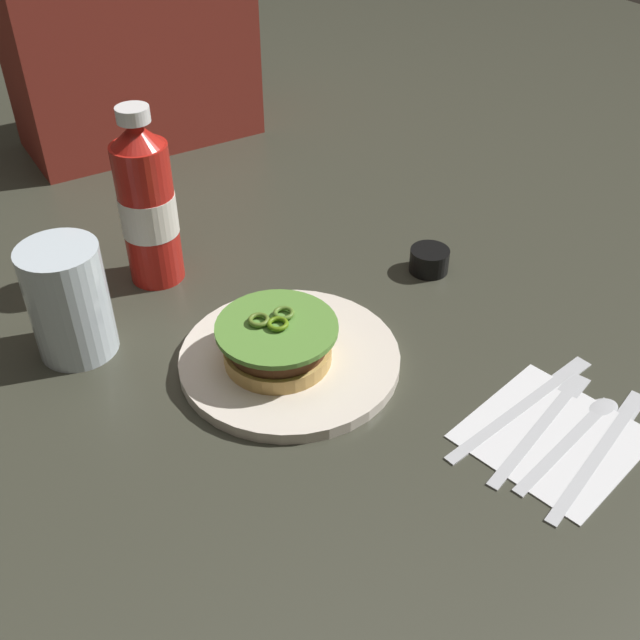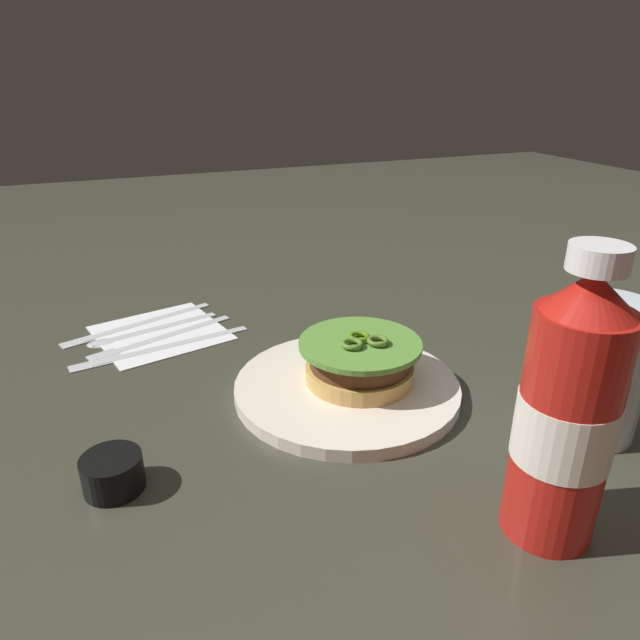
{
  "view_description": "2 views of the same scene",
  "coord_description": "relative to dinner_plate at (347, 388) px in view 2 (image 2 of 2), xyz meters",
  "views": [
    {
      "loc": [
        -0.28,
        -0.59,
        0.54
      ],
      "look_at": [
        0.03,
        -0.08,
        0.08
      ],
      "focal_mm": 41.96,
      "sensor_mm": 36.0,
      "label": 1
    },
    {
      "loc": [
        0.24,
        0.44,
        0.32
      ],
      "look_at": [
        0.04,
        -0.07,
        0.08
      ],
      "focal_mm": 32.16,
      "sensor_mm": 36.0,
      "label": 2
    }
  ],
  "objects": [
    {
      "name": "ground_plane",
      "position": [
        -0.01,
        0.05,
        -0.01
      ],
      "size": [
        3.0,
        3.0,
        0.0
      ],
      "primitive_type": "plane",
      "color": "#37372B"
    },
    {
      "name": "dinner_plate",
      "position": [
        0.0,
        0.0,
        0.0
      ],
      "size": [
        0.24,
        0.24,
        0.01
      ],
      "primitive_type": "cylinder",
      "color": "silver",
      "rests_on": "ground_plane"
    },
    {
      "name": "burger_sandwich",
      "position": [
        -0.02,
        -0.0,
        0.03
      ],
      "size": [
        0.13,
        0.13,
        0.05
      ],
      "color": "tan",
      "rests_on": "dinner_plate"
    },
    {
      "name": "ketchup_bottle",
      "position": [
        -0.06,
        0.24,
        0.09
      ],
      "size": [
        0.07,
        0.07,
        0.22
      ],
      "color": "red",
      "rests_on": "ground_plane"
    },
    {
      "name": "water_glass",
      "position": [
        -0.19,
        0.15,
        0.06
      ],
      "size": [
        0.09,
        0.09,
        0.13
      ],
      "primitive_type": "cylinder",
      "color": "silver",
      "rests_on": "ground_plane"
    },
    {
      "name": "condiment_cup",
      "position": [
        0.24,
        0.06,
        0.01
      ],
      "size": [
        0.05,
        0.05,
        0.03
      ],
      "primitive_type": "cylinder",
      "color": "black",
      "rests_on": "ground_plane"
    },
    {
      "name": "napkin",
      "position": [
        0.17,
        -0.23,
        -0.01
      ],
      "size": [
        0.18,
        0.18,
        0.0
      ],
      "primitive_type": "cube",
      "rotation": [
        0.0,
        0.0,
        0.22
      ],
      "color": "white",
      "rests_on": "ground_plane"
    },
    {
      "name": "butter_knife",
      "position": [
        0.2,
        -0.27,
        -0.0
      ],
      "size": [
        0.21,
        0.08,
        0.0
      ],
      "color": "silver",
      "rests_on": "napkin"
    },
    {
      "name": "spoon_utensil",
      "position": [
        0.2,
        -0.24,
        -0.0
      ],
      "size": [
        0.17,
        0.05,
        0.0
      ],
      "color": "silver",
      "rests_on": "napkin"
    },
    {
      "name": "fork_utensil",
      "position": [
        0.18,
        -0.21,
        -0.0
      ],
      "size": [
        0.19,
        0.08,
        0.0
      ],
      "color": "silver",
      "rests_on": "napkin"
    },
    {
      "name": "steak_knife",
      "position": [
        0.18,
        -0.18,
        -0.0
      ],
      "size": [
        0.22,
        0.05,
        0.0
      ],
      "color": "silver",
      "rests_on": "napkin"
    }
  ]
}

